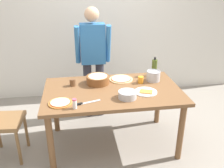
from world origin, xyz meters
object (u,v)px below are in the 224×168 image
Objects in this scene: popcorn_bowl at (98,79)px; mixing_bowl_steel at (127,95)px; salt_shaker at (75,104)px; dining_table at (113,97)px; pizza_raw_on_board at (121,79)px; plate_with_slice at (146,92)px; person_cook at (93,57)px; steel_pot at (153,76)px; pizza_cooked_on_tray at (60,103)px; olive_oil_bottle at (154,68)px; cup_small_brown at (73,82)px; chef_knife at (84,103)px; cup_orange at (141,80)px.

popcorn_bowl is 0.53m from mixing_bowl_steel.
popcorn_bowl is at bearing 63.84° from salt_shaker.
dining_table is 0.61m from salt_shaker.
pizza_raw_on_board is at bearing 61.72° from dining_table.
person_cook is at bearing 120.58° from plate_with_slice.
plate_with_slice is 1.50× the size of steel_pot.
pizza_cooked_on_tray is at bearing 140.12° from salt_shaker.
olive_oil_bottle reaches higher than cup_small_brown.
chef_knife is (-0.96, -0.66, -0.11)m from olive_oil_bottle.
olive_oil_bottle is 1.48× the size of steel_pot.
pizza_cooked_on_tray is 0.96m from plate_with_slice.
cup_orange is (0.97, 0.40, 0.03)m from pizza_cooked_on_tray.
pizza_raw_on_board is at bearing 48.32° from salt_shaker.
cup_orange is at bearing -2.98° from cup_small_brown.
olive_oil_bottle is (0.46, 0.08, 0.10)m from pizza_raw_on_board.
salt_shaker reaches higher than cup_orange.
mixing_bowl_steel is 1.15× the size of steel_pot.
olive_oil_bottle is at bearing -26.97° from person_cook.
olive_oil_bottle is 2.42× the size of salt_shaker.
cup_small_brown is (-0.30, -0.57, -0.14)m from person_cook.
cup_orange is (0.01, 0.27, 0.03)m from plate_with_slice.
pizza_cooked_on_tray is at bearing -112.95° from person_cook.
pizza_cooked_on_tray is 0.95× the size of plate_with_slice.
cup_orange and cup_small_brown have the same top height.
salt_shaker is (-0.81, -0.25, 0.04)m from plate_with_slice.
chef_knife is (0.11, -0.49, -0.04)m from cup_small_brown.
chef_knife is at bearing -130.50° from pizza_raw_on_board.
person_cook is 0.83m from cup_orange.
pizza_raw_on_board is 3.52× the size of cup_small_brown.
person_cook is 9.34× the size of steel_pot.
person_cook reaches higher than plate_with_slice.
person_cook is 1.18m from salt_shaker.
cup_orange is 0.97m from salt_shaker.
chef_knife is at bearing -76.71° from cup_small_brown.
chef_knife is at bearing -99.90° from person_cook.
person_cook is 1.12m from pizza_cooked_on_tray.
mixing_bowl_steel reaches higher than plate_with_slice.
plate_with_slice reaches higher than chef_knife.
salt_shaker is at bearing -149.89° from steel_pot.
cup_small_brown is at bearing -175.98° from popcorn_bowl.
steel_pot reaches higher than salt_shaker.
steel_pot reaches higher than chef_knife.
person_cook reaches higher than cup_orange.
pizza_cooked_on_tray reaches higher than dining_table.
salt_shaker is at bearing -138.81° from chef_knife.
popcorn_bowl is at bearing 146.65° from plate_with_slice.
plate_with_slice is at bearing -63.32° from pizza_raw_on_board.
steel_pot reaches higher than plate_with_slice.
person_cook is (-0.16, 0.76, 0.27)m from dining_table.
popcorn_bowl reaches higher than pizza_raw_on_board.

